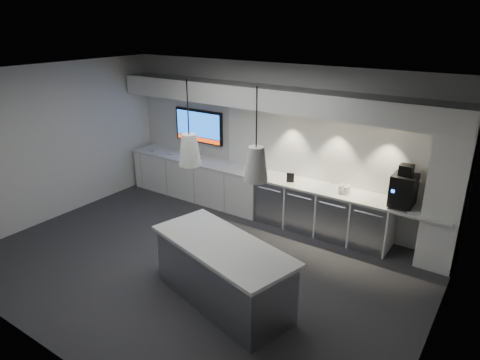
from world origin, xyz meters
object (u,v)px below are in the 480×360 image
Objects in this scene: island at (223,272)px; coffee_machine at (404,189)px; bin at (169,260)px; wall_tv at (199,126)px.

coffee_machine is (1.64, 2.72, 0.72)m from island.
island is at bearing -4.86° from bin.
island is at bearing -46.44° from wall_tv.
island is at bearing -121.77° from coffee_machine.
island is 5.19× the size of bin.
bin is at bearing -59.50° from wall_tv.
island reaches higher than bin.
coffee_machine is at bearing -3.17° from wall_tv.
coffee_machine reaches higher than island.
wall_tv is 1.82× the size of coffee_machine.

